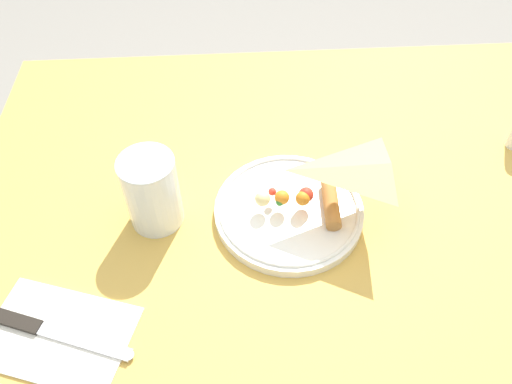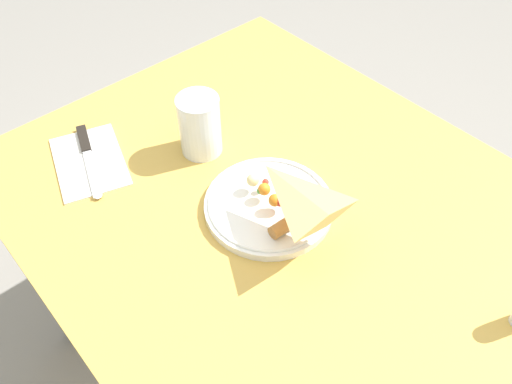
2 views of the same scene
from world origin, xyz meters
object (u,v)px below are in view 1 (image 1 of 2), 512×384
plate_pizza (289,208)px  milk_glass (152,194)px  dining_table (352,231)px  butter_knife (49,331)px  napkin_folded (58,335)px

plate_pizza → milk_glass: 0.21m
dining_table → butter_knife: bearing=-155.5°
plate_pizza → napkin_folded: (-0.33, -0.18, -0.01)m
plate_pizza → milk_glass: bearing=178.1°
butter_knife → napkin_folded: bearing=-0.0°
dining_table → napkin_folded: 0.51m
dining_table → napkin_folded: (-0.45, -0.21, 0.10)m
napkin_folded → butter_knife: butter_knife is taller
butter_knife → milk_glass: bearing=75.3°
milk_glass → butter_knife: (-0.13, -0.19, -0.05)m
napkin_folded → butter_knife: bearing=159.9°
plate_pizza → butter_knife: bearing=-151.9°
dining_table → plate_pizza: size_ratio=5.50×
milk_glass → dining_table: bearing=3.9°
dining_table → plate_pizza: (-0.12, -0.03, 0.11)m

